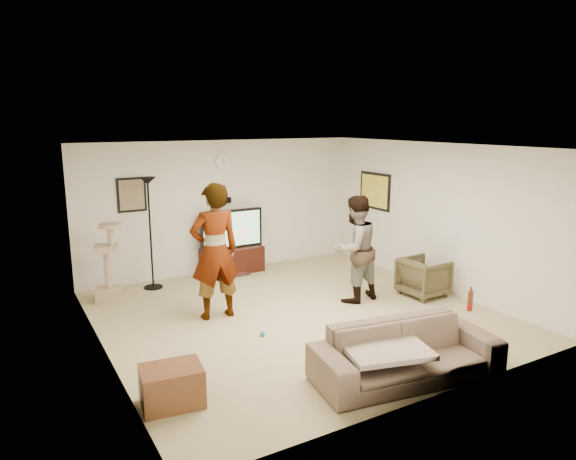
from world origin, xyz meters
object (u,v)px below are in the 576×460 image
person_left (215,251)px  person_right (355,249)px  cat_tree (107,262)px  armchair (424,277)px  side_table (172,386)px  floor_lamp (150,234)px  beer_bottle (470,301)px  sofa (407,352)px  tv (231,229)px  tv_stand (232,260)px

person_left → person_right: size_ratio=1.17×
cat_tree → armchair: size_ratio=1.83×
person_right → side_table: person_right is taller
person_left → armchair: person_left is taller
floor_lamp → person_right: (2.64, -2.25, -0.11)m
person_right → armchair: person_right is taller
person_left → armchair: bearing=168.9°
side_table → person_right: bearing=24.6°
beer_bottle → side_table: bearing=167.4°
cat_tree → side_table: cat_tree is taller
beer_bottle → sofa: bearing=180.0°
sofa → beer_bottle: bearing=8.7°
tv → beer_bottle: tv is taller
tv_stand → person_right: bearing=-66.1°
tv → tv_stand: bearing=0.0°
tv → cat_tree: (-2.36, -0.43, -0.22)m
armchair → floor_lamp: bearing=52.8°
person_left → side_table: bearing=59.7°
floor_lamp → person_right: floor_lamp is taller
tv → side_table: 4.77m
cat_tree → side_table: 3.63m
tv → cat_tree: bearing=-169.8°
tv → sofa: 4.84m
tv_stand → person_left: 2.41m
floor_lamp → side_table: 4.04m
person_left → armchair: size_ratio=2.89×
tv → side_table: (-2.46, -4.03, -0.65)m
person_left → beer_bottle: person_left is taller
person_left → beer_bottle: (2.12, -2.82, -0.25)m
armchair → tv: bearing=36.0°
tv_stand → floor_lamp: floor_lamp is taller
tv_stand → sofa: sofa is taller
tv_stand → sofa: bearing=-89.9°
sofa → tv: bearing=98.8°
beer_bottle → armchair: (1.23, 2.01, -0.43)m
cat_tree → floor_lamp: bearing=18.4°
tv → sofa: bearing=-89.9°
person_right → armchair: size_ratio=2.47×
tv_stand → person_right: person_right is taller
person_left → beer_bottle: 3.54m
person_left → sofa: size_ratio=0.94×
floor_lamp → tv_stand: bearing=5.9°
cat_tree → person_left: bearing=-51.8°
cat_tree → beer_bottle: (3.35, -4.38, 0.11)m
side_table → person_left: bearing=57.1°
person_left → armchair: (3.35, -0.81, -0.69)m
tv → floor_lamp: bearing=-174.1°
armchair → side_table: size_ratio=1.13×
sofa → side_table: sofa is taller
cat_tree → sofa: (2.37, -4.38, -0.32)m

